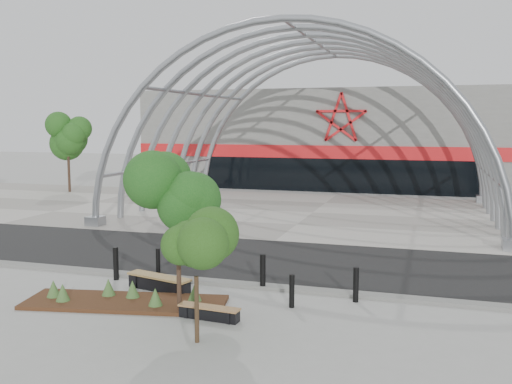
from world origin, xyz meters
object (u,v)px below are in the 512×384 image
Objects in this scene: bench_0 at (159,283)px; bollard_2 at (263,272)px; street_tree_0 at (178,209)px; street_tree_1 at (196,249)px; bench_1 at (209,313)px.

bollard_2 reaches higher than bench_0.
street_tree_0 is at bearing -48.64° from bench_0.
street_tree_0 is 2.49m from street_tree_1.
street_tree_0 is at bearing -120.73° from bollard_2.
bench_0 is at bearing 131.36° from street_tree_0.
bollard_2 is at bearing 86.78° from street_tree_1.
street_tree_0 is 2.98m from bench_1.
street_tree_1 is (1.39, -1.98, -0.62)m from street_tree_0.
street_tree_0 reaches higher than bollard_2.
bollard_2 is at bearing 59.27° from street_tree_0.
bench_1 is 1.55× the size of bollard_2.
street_tree_1 is 2.71m from bench_1.
bench_0 is 3.34m from bollard_2.
bollard_2 is (0.27, 4.76, -1.75)m from street_tree_1.
bollard_2 is (1.65, 2.78, -2.37)m from street_tree_0.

